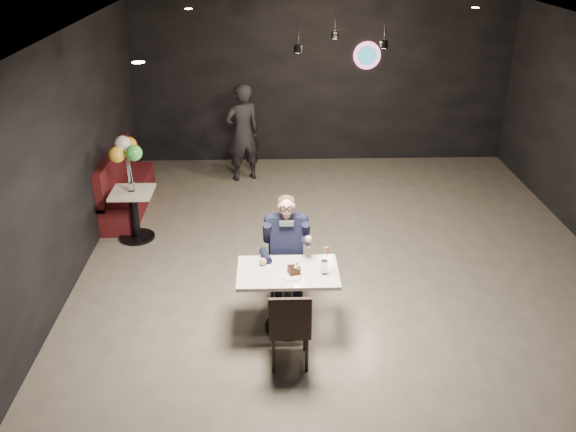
{
  "coord_description": "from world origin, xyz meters",
  "views": [
    {
      "loc": [
        -0.99,
        -6.74,
        4.14
      ],
      "look_at": [
        -0.79,
        -0.43,
        1.12
      ],
      "focal_mm": 38.0,
      "sensor_mm": 36.0,
      "label": 1
    }
  ],
  "objects_px": {
    "main_table": "(288,300)",
    "balloon_vase": "(131,187)",
    "chair_near": "(290,325)",
    "passerby": "(243,133)",
    "booth_bench": "(127,181)",
    "side_table": "(135,216)",
    "seated_man": "(286,249)",
    "sundae_glass": "(324,267)",
    "chair_far": "(286,268)"
  },
  "relations": [
    {
      "from": "sundae_glass",
      "to": "side_table",
      "type": "relative_size",
      "value": 0.22
    },
    {
      "from": "sundae_glass",
      "to": "booth_bench",
      "type": "distance_m",
      "value": 4.38
    },
    {
      "from": "main_table",
      "to": "side_table",
      "type": "bearing_deg",
      "value": 133.3
    },
    {
      "from": "chair_far",
      "to": "sundae_glass",
      "type": "relative_size",
      "value": 5.8
    },
    {
      "from": "seated_man",
      "to": "booth_bench",
      "type": "relative_size",
      "value": 0.73
    },
    {
      "from": "main_table",
      "to": "side_table",
      "type": "distance_m",
      "value": 3.11
    },
    {
      "from": "chair_near",
      "to": "passerby",
      "type": "xyz_separation_m",
      "value": [
        -0.65,
        5.12,
        0.4
      ]
    },
    {
      "from": "seated_man",
      "to": "booth_bench",
      "type": "xyz_separation_m",
      "value": [
        -2.43,
        2.71,
        -0.23
      ]
    },
    {
      "from": "chair_near",
      "to": "seated_man",
      "type": "xyz_separation_m",
      "value": [
        0.0,
        1.14,
        0.26
      ]
    },
    {
      "from": "sundae_glass",
      "to": "balloon_vase",
      "type": "bearing_deg",
      "value": 137.25
    },
    {
      "from": "chair_far",
      "to": "side_table",
      "type": "height_order",
      "value": "chair_far"
    },
    {
      "from": "side_table",
      "to": "balloon_vase",
      "type": "xyz_separation_m",
      "value": [
        0.0,
        0.0,
        0.46
      ]
    },
    {
      "from": "sundae_glass",
      "to": "passerby",
      "type": "distance_m",
      "value": 4.72
    },
    {
      "from": "main_table",
      "to": "chair_far",
      "type": "relative_size",
      "value": 1.2
    },
    {
      "from": "main_table",
      "to": "balloon_vase",
      "type": "xyz_separation_m",
      "value": [
        -2.13,
        2.26,
        0.44
      ]
    },
    {
      "from": "main_table",
      "to": "chair_near",
      "type": "height_order",
      "value": "chair_near"
    },
    {
      "from": "chair_far",
      "to": "balloon_vase",
      "type": "height_order",
      "value": "chair_far"
    },
    {
      "from": "passerby",
      "to": "chair_far",
      "type": "bearing_deg",
      "value": 75.83
    },
    {
      "from": "seated_man",
      "to": "balloon_vase",
      "type": "bearing_deg",
      "value": 141.22
    },
    {
      "from": "booth_bench",
      "to": "balloon_vase",
      "type": "relative_size",
      "value": 14.3
    },
    {
      "from": "chair_near",
      "to": "passerby",
      "type": "distance_m",
      "value": 5.18
    },
    {
      "from": "seated_man",
      "to": "booth_bench",
      "type": "distance_m",
      "value": 3.65
    },
    {
      "from": "chair_near",
      "to": "main_table",
      "type": "bearing_deg",
      "value": 90.09
    },
    {
      "from": "booth_bench",
      "to": "chair_near",
      "type": "bearing_deg",
      "value": -57.7
    },
    {
      "from": "sundae_glass",
      "to": "main_table",
      "type": "bearing_deg",
      "value": 169.96
    },
    {
      "from": "sundae_glass",
      "to": "side_table",
      "type": "xyz_separation_m",
      "value": [
        -2.52,
        2.33,
        -0.47
      ]
    },
    {
      "from": "seated_man",
      "to": "side_table",
      "type": "relative_size",
      "value": 1.98
    },
    {
      "from": "chair_near",
      "to": "balloon_vase",
      "type": "bearing_deg",
      "value": 126.91
    },
    {
      "from": "side_table",
      "to": "main_table",
      "type": "bearing_deg",
      "value": -46.7
    },
    {
      "from": "booth_bench",
      "to": "sundae_glass",
      "type": "bearing_deg",
      "value": -49.73
    },
    {
      "from": "chair_far",
      "to": "sundae_glass",
      "type": "xyz_separation_m",
      "value": [
        0.39,
        -0.62,
        0.37
      ]
    },
    {
      "from": "sundae_glass",
      "to": "chair_far",
      "type": "bearing_deg",
      "value": 122.23
    },
    {
      "from": "main_table",
      "to": "chair_near",
      "type": "relative_size",
      "value": 1.2
    },
    {
      "from": "booth_bench",
      "to": "side_table",
      "type": "bearing_deg",
      "value": -73.3
    },
    {
      "from": "passerby",
      "to": "sundae_glass",
      "type": "bearing_deg",
      "value": 79.3
    },
    {
      "from": "sundae_glass",
      "to": "booth_bench",
      "type": "relative_size",
      "value": 0.08
    },
    {
      "from": "chair_far",
      "to": "booth_bench",
      "type": "distance_m",
      "value": 3.65
    },
    {
      "from": "main_table",
      "to": "booth_bench",
      "type": "bearing_deg",
      "value": 126.71
    },
    {
      "from": "balloon_vase",
      "to": "passerby",
      "type": "xyz_separation_m",
      "value": [
        1.48,
        2.27,
        0.05
      ]
    },
    {
      "from": "seated_man",
      "to": "balloon_vase",
      "type": "height_order",
      "value": "seated_man"
    },
    {
      "from": "seated_man",
      "to": "sundae_glass",
      "type": "bearing_deg",
      "value": -57.77
    },
    {
      "from": "sundae_glass",
      "to": "passerby",
      "type": "relative_size",
      "value": 0.09
    },
    {
      "from": "chair_near",
      "to": "passerby",
      "type": "relative_size",
      "value": 0.53
    },
    {
      "from": "booth_bench",
      "to": "side_table",
      "type": "height_order",
      "value": "booth_bench"
    },
    {
      "from": "booth_bench",
      "to": "main_table",
      "type": "bearing_deg",
      "value": -53.29
    },
    {
      "from": "side_table",
      "to": "balloon_vase",
      "type": "height_order",
      "value": "balloon_vase"
    },
    {
      "from": "side_table",
      "to": "balloon_vase",
      "type": "relative_size",
      "value": 5.28
    },
    {
      "from": "passerby",
      "to": "booth_bench",
      "type": "bearing_deg",
      "value": 12.01
    },
    {
      "from": "sundae_glass",
      "to": "passerby",
      "type": "xyz_separation_m",
      "value": [
        -1.04,
        4.6,
        0.04
      ]
    },
    {
      "from": "chair_far",
      "to": "seated_man",
      "type": "xyz_separation_m",
      "value": [
        0.0,
        0.0,
        0.26
      ]
    }
  ]
}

